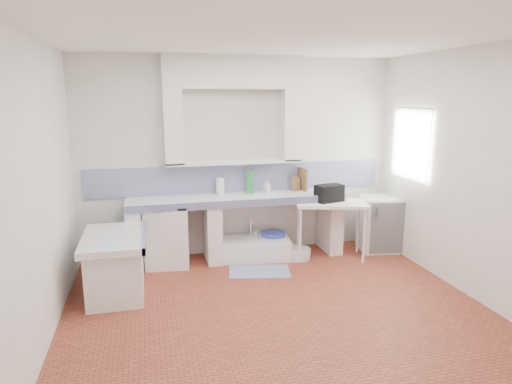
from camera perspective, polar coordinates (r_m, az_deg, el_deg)
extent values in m
plane|color=brown|center=(4.99, 2.84, -14.86)|extent=(4.50, 4.50, 0.00)
plane|color=white|center=(4.48, 3.24, 18.99)|extent=(4.50, 4.50, 0.00)
plane|color=white|center=(6.44, -2.13, 4.44)|extent=(4.50, 0.00, 4.50)
plane|color=white|center=(2.74, 15.28, -6.75)|extent=(4.50, 0.00, 4.50)
plane|color=white|center=(4.44, -25.96, -0.33)|extent=(0.00, 4.50, 4.50)
plane|color=white|center=(5.60, 25.65, 2.06)|extent=(0.00, 4.50, 4.50)
cube|color=white|center=(6.25, -2.91, 14.99)|extent=(1.90, 0.25, 0.45)
cube|color=#392012|center=(6.63, 20.45, 5.64)|extent=(0.35, 0.86, 1.06)
cube|color=white|center=(6.53, 19.64, 8.96)|extent=(0.01, 0.84, 0.24)
cube|color=white|center=(6.23, -2.43, -0.88)|extent=(3.00, 0.60, 0.08)
cube|color=navy|center=(5.97, -1.90, -1.47)|extent=(3.00, 0.04, 0.10)
cube|color=white|center=(6.24, -15.16, -5.58)|extent=(0.20, 0.55, 0.82)
cube|color=white|center=(6.29, -5.53, -5.05)|extent=(0.20, 0.55, 0.82)
cube|color=white|center=(6.75, 9.35, -3.95)|extent=(0.20, 0.55, 0.82)
cube|color=white|center=(5.41, -17.58, -5.69)|extent=(0.70, 1.10, 0.08)
cube|color=white|center=(5.53, -17.34, -9.14)|extent=(0.60, 1.00, 0.62)
cube|color=navy|center=(5.40, -14.07, -5.52)|extent=(0.04, 1.10, 0.10)
cube|color=navy|center=(6.48, -2.08, 1.79)|extent=(4.27, 0.03, 0.40)
cube|color=white|center=(6.23, -11.20, -5.46)|extent=(0.63, 0.61, 0.81)
cube|color=white|center=(6.45, -0.26, -7.27)|extent=(1.07, 0.66, 0.24)
cube|color=white|center=(6.46, 9.39, -4.74)|extent=(1.08, 0.78, 0.04)
cube|color=white|center=(6.93, 15.24, -3.89)|extent=(0.59, 0.59, 0.80)
cylinder|color=red|center=(6.36, -2.14, -7.49)|extent=(0.27, 0.27, 0.25)
cylinder|color=red|center=(6.34, 0.66, -7.66)|extent=(0.31, 0.31, 0.23)
cylinder|color=blue|center=(6.59, 2.18, -6.45)|extent=(0.46, 0.46, 0.33)
cylinder|color=white|center=(6.46, 5.31, -7.75)|extent=(0.42, 0.42, 0.14)
cylinder|color=silver|center=(6.60, -1.40, -6.65)|extent=(0.09, 0.09, 0.28)
cylinder|color=silver|center=(6.63, -0.02, -6.31)|extent=(0.11, 0.11, 0.33)
cube|color=black|center=(6.35, 9.27, -0.15)|extent=(0.42, 0.30, 0.24)
cylinder|color=#2A793B|center=(6.37, -1.02, 1.30)|extent=(0.09, 0.09, 0.33)
cylinder|color=#2A793B|center=(6.38, -0.65, 1.35)|extent=(0.08, 0.08, 0.34)
cube|color=olive|center=(6.58, 5.02, 1.04)|extent=(0.13, 0.12, 0.20)
cube|color=olive|center=(6.60, 5.92, 1.61)|extent=(0.08, 0.24, 0.33)
cylinder|color=white|center=(6.31, -4.57, 0.72)|extent=(0.15, 0.15, 0.24)
imported|color=white|center=(6.43, 1.39, 0.74)|extent=(0.11, 0.11, 0.19)
cube|color=#3E489B|center=(5.97, 0.43, -10.07)|extent=(0.86, 0.59, 0.01)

